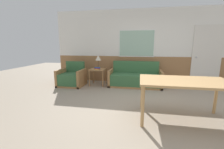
{
  "coord_description": "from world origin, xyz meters",
  "views": [
    {
      "loc": [
        -0.36,
        -3.11,
        1.41
      ],
      "look_at": [
        -1.16,
        1.19,
        0.55
      ],
      "focal_mm": 24.0,
      "sensor_mm": 36.0,
      "label": 1
    }
  ],
  "objects_px": {
    "dining_table": "(184,84)",
    "table_lamp": "(98,58)",
    "armchair": "(72,78)",
    "side_table": "(98,72)"
  },
  "relations": [
    {
      "from": "side_table",
      "to": "table_lamp",
      "type": "bearing_deg",
      "value": 91.09
    },
    {
      "from": "side_table",
      "to": "dining_table",
      "type": "height_order",
      "value": "dining_table"
    },
    {
      "from": "armchair",
      "to": "dining_table",
      "type": "xyz_separation_m",
      "value": [
        3.17,
        -1.95,
        0.44
      ]
    },
    {
      "from": "dining_table",
      "to": "armchair",
      "type": "bearing_deg",
      "value": 148.39
    },
    {
      "from": "table_lamp",
      "to": "dining_table",
      "type": "bearing_deg",
      "value": -45.03
    },
    {
      "from": "armchair",
      "to": "table_lamp",
      "type": "relative_size",
      "value": 1.79
    },
    {
      "from": "armchair",
      "to": "table_lamp",
      "type": "xyz_separation_m",
      "value": [
        0.89,
        0.34,
        0.69
      ]
    },
    {
      "from": "armchair",
      "to": "dining_table",
      "type": "bearing_deg",
      "value": -39.47
    },
    {
      "from": "side_table",
      "to": "table_lamp",
      "type": "xyz_separation_m",
      "value": [
        -0.0,
        0.09,
        0.47
      ]
    },
    {
      "from": "table_lamp",
      "to": "dining_table",
      "type": "distance_m",
      "value": 3.25
    },
    {
      "from": "side_table",
      "to": "dining_table",
      "type": "relative_size",
      "value": 0.36
    },
    {
      "from": "dining_table",
      "to": "table_lamp",
      "type": "bearing_deg",
      "value": 134.97
    },
    {
      "from": "side_table",
      "to": "dining_table",
      "type": "distance_m",
      "value": 3.18
    },
    {
      "from": "armchair",
      "to": "side_table",
      "type": "distance_m",
      "value": 0.95
    },
    {
      "from": "armchair",
      "to": "dining_table",
      "type": "height_order",
      "value": "armchair"
    }
  ]
}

